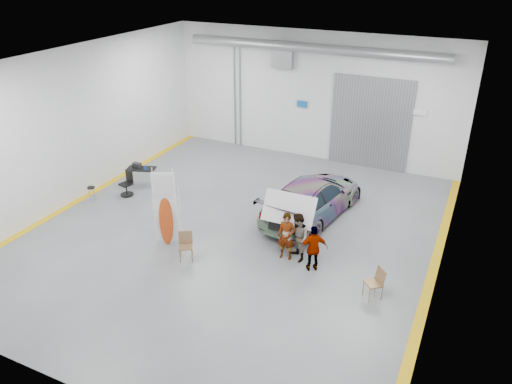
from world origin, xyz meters
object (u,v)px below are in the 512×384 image
at_px(person_c, 314,248).
at_px(folding_chair_near, 186,251).
at_px(surfboard_display, 163,214).
at_px(person_b, 298,238).
at_px(shop_stool, 92,194).
at_px(work_table, 140,168).
at_px(sedan_car, 313,198).
at_px(office_chair, 127,185).
at_px(person_a, 286,236).
at_px(folding_chair_far, 373,289).

bearing_deg(person_c, folding_chair_near, -14.52).
height_order(person_c, surfboard_display, surfboard_display).
xyz_separation_m(person_b, surfboard_display, (-4.50, -0.99, 0.32)).
distance_m(folding_chair_near, shop_stool, 6.01).
relative_size(person_c, work_table, 1.18).
height_order(sedan_car, office_chair, sedan_car).
bearing_deg(sedan_car, person_b, 109.74).
height_order(person_a, folding_chair_far, person_a).
bearing_deg(work_table, shop_stool, -109.37).
bearing_deg(shop_stool, surfboard_display, -17.13).
xyz_separation_m(folding_chair_near, shop_stool, (-5.70, 1.92, 0.02)).
bearing_deg(person_b, folding_chair_near, -110.74).
bearing_deg(folding_chair_near, person_c, -14.20).
distance_m(folding_chair_far, work_table, 11.48).
xyz_separation_m(person_a, shop_stool, (-8.63, 0.46, -0.51)).
bearing_deg(folding_chair_near, shop_stool, 130.20).
height_order(sedan_car, person_a, person_a).
bearing_deg(folding_chair_far, surfboard_display, -130.70).
height_order(work_table, office_chair, office_chair).
xyz_separation_m(sedan_car, person_b, (0.58, -3.05, 0.06)).
height_order(sedan_car, folding_chair_near, sedan_car).
height_order(surfboard_display, folding_chair_far, surfboard_display).
bearing_deg(person_c, folding_chair_far, 132.68).
distance_m(folding_chair_far, shop_stool, 11.77).
bearing_deg(folding_chair_near, person_a, -4.55).
distance_m(sedan_car, folding_chair_far, 5.16).
bearing_deg(sedan_car, person_a, 102.82).
relative_size(person_a, folding_chair_far, 1.71).
bearing_deg(person_c, work_table, -49.63).
height_order(folding_chair_near, folding_chair_far, folding_chair_far).
distance_m(person_c, office_chair, 8.94).
relative_size(sedan_car, folding_chair_far, 5.52).
distance_m(person_a, folding_chair_far, 3.23).
xyz_separation_m(sedan_car, person_c, (1.23, -3.38, 0.01)).
height_order(sedan_car, person_b, person_b).
relative_size(folding_chair_near, work_table, 0.70).
bearing_deg(person_b, office_chair, -146.07).
bearing_deg(person_c, office_chair, -43.22).
xyz_separation_m(person_a, office_chair, (-7.73, 1.56, -0.38)).
bearing_deg(surfboard_display, folding_chair_near, -48.48).
relative_size(person_a, surfboard_display, 0.58).
height_order(person_c, folding_chair_far, person_c).
bearing_deg(sedan_car, folding_chair_far, 138.65).
height_order(person_a, surfboard_display, surfboard_display).
bearing_deg(folding_chair_far, shop_stool, -137.71).
height_order(folding_chair_far, office_chair, office_chair).
xyz_separation_m(person_a, folding_chair_far, (3.07, -0.84, -0.52)).
distance_m(sedan_car, person_c, 3.59).
distance_m(sedan_car, folding_chair_near, 5.35).
height_order(person_b, person_c, person_b).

